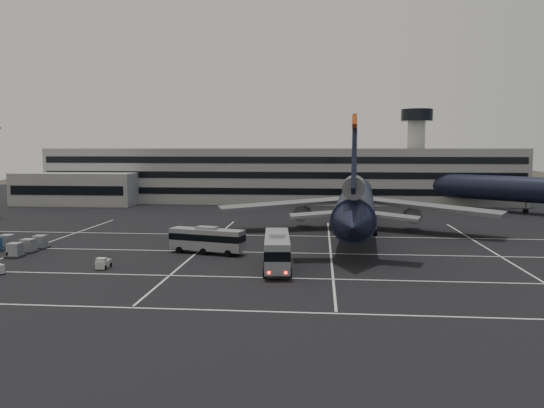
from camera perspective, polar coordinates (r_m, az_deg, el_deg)
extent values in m
plane|color=black|center=(68.48, -3.74, -5.82)|extent=(260.00, 260.00, 0.00)
cube|color=silver|center=(47.55, -7.96, -11.19)|extent=(90.00, 0.25, 0.01)
cube|color=silver|center=(58.87, -5.28, -7.79)|extent=(90.00, 0.25, 0.01)
cube|color=silver|center=(72.36, -3.25, -5.17)|extent=(90.00, 0.25, 0.01)
cube|color=silver|center=(86.01, -1.87, -3.38)|extent=(90.00, 0.25, 0.01)
cube|color=silver|center=(83.98, -23.78, -4.12)|extent=(0.25, 55.00, 0.01)
cube|color=silver|center=(75.39, -7.55, -4.76)|extent=(0.25, 55.00, 0.01)
cube|color=silver|center=(73.56, 6.31, -5.02)|extent=(0.25, 55.00, 0.01)
cube|color=silver|center=(77.19, 22.93, -4.94)|extent=(0.25, 55.00, 0.01)
cube|color=gray|center=(138.78, 0.89, 3.10)|extent=(120.00, 18.00, 14.00)
cube|color=black|center=(130.01, 0.58, 1.36)|extent=(118.00, 0.20, 1.60)
cube|color=black|center=(129.74, 0.58, 3.12)|extent=(118.00, 0.20, 1.60)
cube|color=black|center=(129.61, 0.58, 4.76)|extent=(118.00, 0.20, 1.60)
cube|color=gray|center=(140.33, -20.33, 1.53)|extent=(30.00, 10.00, 8.00)
cylinder|color=gray|center=(142.35, 15.19, 4.58)|extent=(4.40, 4.40, 22.00)
cylinder|color=black|center=(142.57, 15.32, 9.20)|extent=(8.00, 8.00, 3.00)
ellipsoid|color=#38332B|center=(247.73, -11.32, 0.20)|extent=(196.00, 140.00, 32.00)
ellipsoid|color=#38332B|center=(238.59, 9.89, -0.71)|extent=(252.00, 180.00, 44.00)
cylinder|color=black|center=(88.44, 9.05, 0.20)|extent=(9.43, 48.29, 5.60)
cone|color=black|center=(114.54, 9.24, 1.51)|extent=(5.94, 4.93, 5.60)
cone|color=black|center=(62.13, 8.68, -2.23)|extent=(5.42, 5.39, 5.04)
cube|color=black|center=(65.02, 8.85, 4.68)|extent=(1.26, 9.48, 10.97)
cube|color=#CB4D1B|center=(63.57, 8.89, 8.44)|extent=(0.81, 3.26, 2.24)
cylinder|color=#595B60|center=(65.67, 8.81, 1.81)|extent=(3.17, 6.20, 2.70)
cube|color=slate|center=(66.72, 5.17, -1.10)|extent=(7.86, 4.14, 0.87)
cube|color=slate|center=(66.57, 12.39, -1.23)|extent=(8.11, 5.21, 0.87)
cube|color=slate|center=(91.53, 1.21, -0.03)|extent=(22.64, 11.83, 1.75)
cylinder|color=#595B60|center=(94.28, 3.28, -0.90)|extent=(3.13, 5.70, 2.70)
cube|color=slate|center=(91.22, 16.93, -0.31)|extent=(22.14, 14.77, 1.75)
cylinder|color=#595B60|center=(94.05, 14.86, -1.11)|extent=(3.13, 5.70, 2.70)
cylinder|color=slate|center=(104.03, 9.14, -0.60)|extent=(0.44, 0.44, 3.00)
cylinder|color=black|center=(104.23, 9.13, -1.50)|extent=(0.59, 1.14, 1.10)
cylinder|color=slate|center=(86.91, 6.88, -1.86)|extent=(0.44, 0.44, 3.00)
cylinder|color=black|center=(87.15, 6.87, -2.93)|extent=(0.59, 1.14, 1.10)
cylinder|color=slate|center=(86.83, 11.11, -1.93)|extent=(0.44, 0.44, 3.00)
cylinder|color=black|center=(87.07, 11.08, -3.01)|extent=(0.59, 1.14, 1.10)
cylinder|color=black|center=(126.45, 25.71, 1.41)|extent=(40.32, 35.21, 5.60)
cone|color=black|center=(137.45, 15.38, 2.11)|extent=(7.05, 7.18, 5.60)
cylinder|color=slate|center=(126.70, 25.64, 0.06)|extent=(0.44, 0.44, 3.00)
cylinder|color=black|center=(126.86, 25.61, -0.68)|extent=(1.16, 1.09, 1.10)
cube|color=gray|center=(61.87, 0.54, -4.93)|extent=(3.84, 12.43, 3.34)
cube|color=black|center=(61.80, 0.55, -4.57)|extent=(3.90, 12.49, 1.06)
cube|color=gray|center=(61.55, 0.55, -3.23)|extent=(2.06, 3.48, 0.39)
cylinder|color=black|center=(58.07, -0.82, -7.43)|extent=(0.45, 1.09, 1.07)
cylinder|color=black|center=(58.08, 1.95, -7.43)|extent=(0.45, 1.09, 1.07)
cylinder|color=black|center=(62.24, -0.74, -6.51)|extent=(0.45, 1.09, 1.07)
cylinder|color=black|center=(62.25, 1.83, -6.51)|extent=(0.45, 1.09, 1.07)
cylinder|color=black|center=(66.42, -0.68, -5.71)|extent=(0.45, 1.09, 1.07)
cylinder|color=black|center=(66.44, 1.73, -5.71)|extent=(0.45, 1.09, 1.07)
cube|color=#FF0C05|center=(56.15, -0.34, -7.40)|extent=(0.28, 0.11, 0.24)
cube|color=#FF0C05|center=(56.16, 1.49, -7.40)|extent=(0.28, 0.11, 0.24)
cube|color=gray|center=(71.45, -7.01, -3.80)|extent=(10.49, 4.84, 2.79)
cube|color=black|center=(71.39, -7.01, -3.54)|extent=(10.57, 4.92, 0.88)
cube|color=gray|center=(71.20, -7.03, -2.56)|extent=(3.08, 2.15, 0.33)
cylinder|color=black|center=(69.15, -4.77, -5.34)|extent=(0.94, 0.51, 0.89)
cylinder|color=black|center=(71.23, -3.99, -5.00)|extent=(0.94, 0.51, 0.89)
cylinder|color=black|center=(70.70, -7.42, -5.12)|extent=(0.94, 0.51, 0.89)
cylinder|color=black|center=(72.73, -6.58, -4.79)|extent=(0.94, 0.51, 0.89)
cylinder|color=black|center=(72.39, -9.95, -4.89)|extent=(0.94, 0.51, 0.89)
cylinder|color=black|center=(74.38, -9.06, -4.59)|extent=(0.94, 0.51, 0.89)
cube|color=#B7B7B2|center=(65.50, -17.69, -6.17)|extent=(1.18, 2.13, 0.87)
cube|color=#B7B7B2|center=(64.95, -17.87, -5.76)|extent=(1.07, 0.88, 0.48)
cylinder|color=black|center=(65.06, -18.38, -6.51)|extent=(0.22, 0.54, 0.54)
cylinder|color=black|center=(64.66, -17.51, -6.56)|extent=(0.22, 0.54, 0.54)
cylinder|color=black|center=(66.45, -17.86, -6.23)|extent=(0.22, 0.54, 0.54)
cylinder|color=black|center=(66.05, -17.00, -6.28)|extent=(0.22, 0.54, 0.54)
cylinder|color=black|center=(66.94, -26.93, -6.47)|extent=(0.66, 0.53, 0.62)
cube|color=#2D2D30|center=(76.57, -25.90, -5.04)|extent=(1.96, 2.25, 0.18)
cylinder|color=black|center=(76.58, -25.90, -5.08)|extent=(0.10, 0.20, 0.20)
cube|color=gray|center=(76.41, -25.93, -4.38)|extent=(1.59, 1.59, 1.60)
cube|color=#2D2D30|center=(79.05, -24.73, -4.65)|extent=(1.96, 2.25, 0.18)
cylinder|color=black|center=(79.06, -24.73, -4.69)|extent=(0.10, 0.20, 0.20)
cube|color=gray|center=(78.90, -24.76, -4.02)|extent=(1.59, 1.59, 1.60)
cube|color=#2D2D30|center=(84.19, -26.57, -4.11)|extent=(1.96, 2.25, 0.18)
cylinder|color=black|center=(84.20, -26.57, -4.15)|extent=(0.10, 0.20, 0.20)
cube|color=gray|center=(84.05, -26.60, -3.52)|extent=(1.59, 1.59, 1.60)
cube|color=#2D2D30|center=(81.57, -23.63, -4.29)|extent=(1.96, 2.25, 0.18)
cylinder|color=black|center=(81.58, -23.63, -4.33)|extent=(0.10, 0.20, 0.20)
cube|color=gray|center=(81.42, -23.66, -3.67)|extent=(1.59, 1.59, 1.60)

